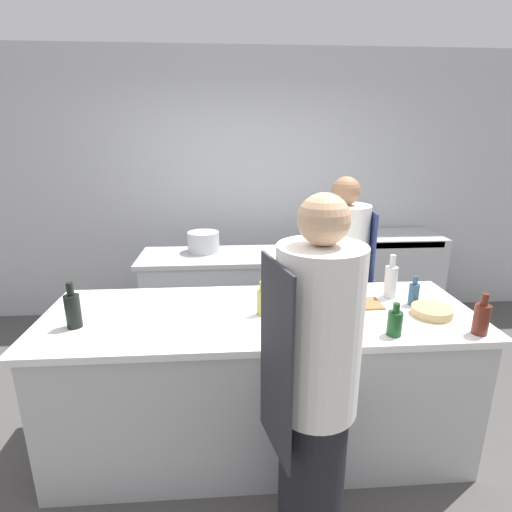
{
  "coord_description": "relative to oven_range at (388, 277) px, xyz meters",
  "views": [
    {
      "loc": [
        -0.18,
        -2.19,
        1.95
      ],
      "look_at": [
        0.0,
        0.35,
        1.18
      ],
      "focal_mm": 28.0,
      "sensor_mm": 36.0,
      "label": 1
    }
  ],
  "objects": [
    {
      "name": "bottle_sauce",
      "position": [
        -0.85,
        -2.1,
        0.52
      ],
      "size": [
        0.08,
        0.08,
        0.18
      ],
      "color": "#19471E",
      "rests_on": "prep_counter"
    },
    {
      "name": "chef_at_stove",
      "position": [
        -0.83,
        -1.02,
        0.34
      ],
      "size": [
        0.43,
        0.41,
        1.66
      ],
      "rotation": [
        0.0,
        0.0,
        -1.68
      ],
      "color": "black",
      "rests_on": "ground_plane"
    },
    {
      "name": "stockpot",
      "position": [
        -1.95,
        -0.42,
        0.54
      ],
      "size": [
        0.29,
        0.29,
        0.18
      ],
      "color": "#B7BABC",
      "rests_on": "pass_counter"
    },
    {
      "name": "bottle_water",
      "position": [
        -1.53,
        -1.8,
        0.53
      ],
      "size": [
        0.06,
        0.06,
        0.21
      ],
      "color": "#B2A84C",
      "rests_on": "prep_counter"
    },
    {
      "name": "oven_range",
      "position": [
        0.0,
        0.0,
        0.0
      ],
      "size": [
        0.98,
        0.62,
        0.96
      ],
      "color": "#B7BABC",
      "rests_on": "ground_plane"
    },
    {
      "name": "chef_at_prep_near",
      "position": [
        -1.36,
        -2.5,
        0.4
      ],
      "size": [
        0.41,
        0.39,
        1.74
      ],
      "rotation": [
        0.0,
        0.0,
        1.81
      ],
      "color": "black",
      "rests_on": "ground_plane"
    },
    {
      "name": "ground_plane",
      "position": [
        -1.54,
        -1.77,
        -0.48
      ],
      "size": [
        16.0,
        16.0,
        0.0
      ],
      "primitive_type": "plane",
      "color": "#4C4947"
    },
    {
      "name": "bottle_olive_oil",
      "position": [
        -2.58,
        -1.88,
        0.55
      ],
      "size": [
        0.08,
        0.08,
        0.26
      ],
      "color": "black",
      "rests_on": "prep_counter"
    },
    {
      "name": "wall_back",
      "position": [
        -1.54,
        0.36,
        0.92
      ],
      "size": [
        8.0,
        0.06,
        2.8
      ],
      "color": "silver",
      "rests_on": "ground_plane"
    },
    {
      "name": "cutting_board",
      "position": [
        -0.92,
        -1.7,
        0.45
      ],
      "size": [
        0.3,
        0.18,
        0.01
      ],
      "color": "olive",
      "rests_on": "prep_counter"
    },
    {
      "name": "bottle_wine",
      "position": [
        -0.67,
        -1.59,
        0.56
      ],
      "size": [
        0.08,
        0.08,
        0.29
      ],
      "color": "silver",
      "rests_on": "prep_counter"
    },
    {
      "name": "bottle_vinegar",
      "position": [
        -0.57,
        -1.72,
        0.52
      ],
      "size": [
        0.06,
        0.06,
        0.19
      ],
      "color": "#2D5175",
      "rests_on": "prep_counter"
    },
    {
      "name": "pass_counter",
      "position": [
        -1.54,
        -0.52,
        -0.01
      ],
      "size": [
        1.95,
        0.61,
        0.93
      ],
      "color": "#B7BABC",
      "rests_on": "ground_plane"
    },
    {
      "name": "bowl_prep_small",
      "position": [
        -0.53,
        -1.88,
        0.47
      ],
      "size": [
        0.23,
        0.23,
        0.05
      ],
      "color": "tan",
      "rests_on": "prep_counter"
    },
    {
      "name": "prep_counter",
      "position": [
        -1.54,
        -1.77,
        -0.01
      ],
      "size": [
        2.59,
        0.9,
        0.93
      ],
      "color": "#B7BABC",
      "rests_on": "ground_plane"
    },
    {
      "name": "bowl_ceramic_blue",
      "position": [
        -1.3,
        -2.0,
        0.48
      ],
      "size": [
        0.22,
        0.22,
        0.06
      ],
      "color": "tan",
      "rests_on": "prep_counter"
    },
    {
      "name": "bottle_cooking_oil",
      "position": [
        -0.38,
        -2.12,
        0.54
      ],
      "size": [
        0.08,
        0.08,
        0.23
      ],
      "color": "#5B2319",
      "rests_on": "prep_counter"
    },
    {
      "name": "bowl_mixing_large",
      "position": [
        -1.16,
        -1.52,
        0.48
      ],
      "size": [
        0.23,
        0.23,
        0.07
      ],
      "color": "tan",
      "rests_on": "prep_counter"
    }
  ]
}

